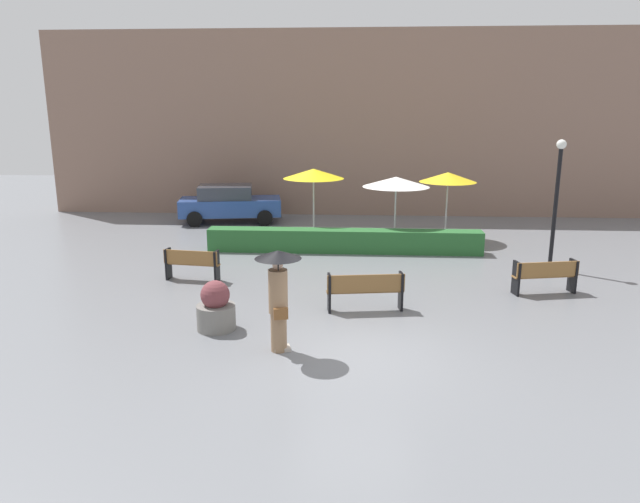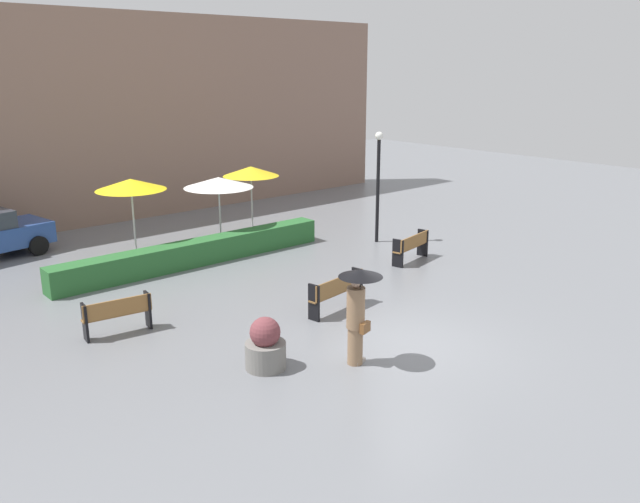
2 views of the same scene
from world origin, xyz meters
name	(u,v)px [view 1 (image 1 of 2)]	position (x,y,z in m)	size (l,w,h in m)	color
ground_plane	(354,354)	(0.00, 0.00, 0.00)	(60.00, 60.00, 0.00)	slate
bench_mid_center	(365,289)	(0.24, 2.53, 0.56)	(1.87, 0.59, 0.93)	brown
bench_far_left	(192,262)	(-4.60, 4.77, 0.53)	(1.60, 0.52, 0.89)	olive
bench_far_right	(546,274)	(4.94, 4.18, 0.53)	(1.72, 0.69, 0.89)	olive
pedestrian_with_umbrella	(278,288)	(-1.50, 0.04, 1.32)	(0.91, 0.91, 2.10)	#8C6B4C
planter_pot	(216,308)	(-3.04, 1.14, 0.48)	(0.85, 0.85, 1.11)	slate
lamp_post	(557,191)	(5.83, 6.58, 2.37)	(0.28, 0.28, 3.86)	black
patio_umbrella_yellow	(314,174)	(-1.57, 10.17, 2.44)	(2.19, 2.19, 2.62)	silver
patio_umbrella_white	(396,182)	(1.36, 9.73, 2.22)	(2.35, 2.35, 2.40)	silver
patio_umbrella_yellow_far	(448,177)	(3.27, 10.56, 2.30)	(2.05, 2.05, 2.48)	silver
hedge_strip	(344,241)	(-0.41, 8.40, 0.38)	(9.19, 0.70, 0.77)	#28602D
building_facade	(358,124)	(0.00, 16.00, 4.02)	(28.00, 1.20, 8.05)	#846656
parked_car	(229,203)	(-5.39, 13.35, 0.82)	(4.43, 2.52, 1.57)	#28478C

